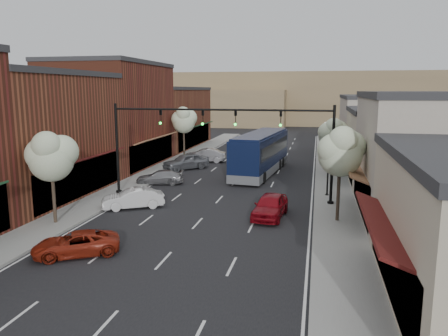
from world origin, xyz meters
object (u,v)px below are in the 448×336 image
Objects in this scene: parked_car_c at (160,177)px; parked_car_e at (205,155)px; tree_right_far at (333,133)px; tree_left_near at (51,155)px; coach_bus at (261,153)px; tree_right_near at (341,151)px; signal_mast_right at (298,139)px; lamp_post_near at (328,158)px; parked_car_d at (186,161)px; red_hatchback at (270,206)px; signal_mast_left at (146,136)px; parked_car_b at (133,198)px; tree_left_far at (184,120)px; parked_car_a at (76,244)px; lamp_post_far at (325,135)px.

parked_car_c is 12.03m from parked_car_e.
tree_left_near is at bearing -129.69° from tree_right_far.
coach_bus is at bearing -170.23° from tree_right_far.
tree_right_near reaches higher than parked_car_e.
signal_mast_right is at bearing 123.91° from tree_right_near.
parked_car_d is at bearing 147.12° from lamp_post_near.
tree_left_near is 19.25m from lamp_post_near.
signal_mast_right is at bearing 74.74° from red_hatchback.
parked_car_d is at bearing -179.00° from coach_bus.
tree_left_near is (-2.63, -8.05, -0.40)m from signal_mast_left.
tree_left_far is at bearing 158.60° from parked_car_b.
signal_mast_right reaches higher than tree_left_near.
red_hatchback is (12.42, -21.72, -3.85)m from tree_left_far.
signal_mast_left is at bearing -169.44° from lamp_post_near.
parked_car_c is (-1.78, 16.45, 0.01)m from parked_car_a.
tree_left_near is at bearing -146.67° from lamp_post_near.
parked_car_a is 28.46m from parked_car_e.
coach_bus is (7.30, 10.80, -2.57)m from signal_mast_left.
tree_left_near is 1.37× the size of parked_car_b.
parked_car_a is (-12.22, -14.72, -2.43)m from lamp_post_near.
coach_bus reaches higher than parked_car_b.
tree_right_far is at bearing 90.00° from tree_right_near.
red_hatchback is at bearing -60.24° from tree_left_far.
parked_car_d is at bearing -17.75° from parked_car_e.
lamp_post_far reaches higher than parked_car_c.
coach_bus is at bearing 38.32° from parked_car_d.
signal_mast_right is 2.03× the size of parked_car_c.
parked_car_c is at bearing 97.79° from signal_mast_left.
tree_left_far is 22.05m from parked_car_b.
red_hatchback is (-1.45, -3.77, -3.87)m from signal_mast_right.
tree_left_near is at bearing -149.86° from signal_mast_right.
lamp_post_near is (2.18, 2.50, -1.62)m from signal_mast_right.
parked_car_b reaches higher than parked_car_c.
tree_left_far is 22.33m from lamp_post_near.
coach_bus is (-6.12, -9.20, -0.95)m from lamp_post_far.
signal_mast_right reaches higher than lamp_post_far.
parked_car_d is (2.18, -6.47, -3.79)m from tree_left_far.
coach_bus is at bearing 126.43° from lamp_post_near.
parked_car_b is at bearing -161.96° from signal_mast_right.
parked_car_b is (3.00, 4.51, -3.54)m from tree_left_near.
lamp_post_far is (2.18, 20.00, -1.62)m from signal_mast_right.
parked_car_e is (-10.98, 16.23, -3.86)m from signal_mast_right.
parked_car_c is at bearing -131.60° from lamp_post_far.
parked_car_c is at bearing 155.90° from parked_car_a.
parked_car_c is at bearing 172.94° from lamp_post_near.
red_hatchback is at bearing 176.17° from tree_right_near.
parked_car_b is at bearing -175.63° from red_hatchback.
signal_mast_left reaches higher than parked_car_e.
parked_car_b reaches higher than parked_car_a.
lamp_post_near is at bearing 34.64° from parked_car_e.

